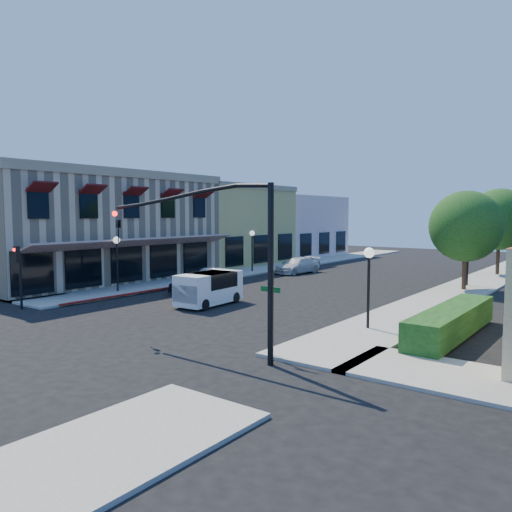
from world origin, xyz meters
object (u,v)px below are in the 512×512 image
Objects in this scene: signal_mast_arm at (221,240)px; lamppost_right_far at (468,247)px; street_tree_a at (466,226)px; secondary_signal at (18,266)px; lamppost_right_near at (369,267)px; street_name_sign at (270,309)px; street_tree_b at (499,219)px; lamppost_left_near at (117,250)px; parked_car_d at (300,263)px; white_van at (209,287)px; parked_car_c at (297,266)px; lamppost_left_far at (252,240)px; parked_car_b at (211,278)px; parked_car_a at (195,281)px.

lamppost_right_far is at bearing 83.30° from signal_mast_arm.
secondary_signal is at bearing -129.21° from street_tree_a.
lamppost_right_near is (-0.30, -14.00, -1.46)m from street_tree_a.
street_tree_a is at bearing 86.24° from street_name_sign.
signal_mast_arm is at bearing -95.51° from street_tree_b.
lamppost_left_near is 0.84× the size of parked_car_d.
signal_mast_arm is 1.95× the size of white_van.
lamppost_left_near is (-14.36, 6.50, -1.35)m from signal_mast_arm.
lamppost_right_near is 0.79× the size of parked_car_c.
street_tree_b is 30.65m from signal_mast_arm.
lamppost_right_near is 23.34m from parked_car_d.
secondary_signal is at bearing -135.42° from white_van.
white_van is (7.00, 6.90, -1.29)m from secondary_signal.
secondary_signal is 0.73× the size of parked_car_c.
parked_car_c is (-13.50, -0.33, -2.08)m from lamppost_right_far.
secondary_signal is 22.52m from parked_car_c.
lamppost_right_far is (0.00, 16.00, 0.00)m from lamppost_right_near.
lamppost_right_near is (16.50, 6.59, 0.42)m from secondary_signal.
street_tree_a is 14.34m from parked_car_c.
street_tree_a is at bearing 0.00° from lamppost_left_far.
signal_mast_arm reaches higher than lamppost_right_near.
lamppost_left_near is (-0.50, 6.59, 0.42)m from secondary_signal.
lamppost_left_far is (-0.50, 20.59, 0.42)m from secondary_signal.
signal_mast_arm is at bearing -44.82° from white_van.
parked_car_d is at bearing 165.07° from street_tree_a.
street_tree_a is 1.52× the size of parked_car_d.
street_tree_a is 26.64m from secondary_signal.
white_van is (-9.80, -23.69, -3.52)m from street_tree_b.
signal_mast_arm reaches higher than parked_car_b.
signal_mast_arm reaches higher than lamppost_left_near.
street_tree_b is 29.64m from lamppost_left_near.
street_tree_b is at bearing 90.00° from street_tree_a.
signal_mast_arm is 2.24× the size of lamppost_left_far.
street_name_sign is at bearing -99.78° from lamppost_right_near.
parked_car_d is (-5.20, 17.69, -0.44)m from white_van.
parked_car_c is (-13.80, -8.33, -3.89)m from street_tree_b.
lamppost_right_near is 0.89× the size of parked_car_a.
lamppost_right_near reaches higher than street_name_sign.
white_van is (-9.50, -15.69, -1.71)m from lamppost_right_far.
street_tree_b is at bearing 61.23° from secondary_signal.
street_tree_b is at bearing 21.35° from parked_car_d.
parked_car_b is (-10.90, 11.50, -3.42)m from signal_mast_arm.
street_tree_a is 1.58× the size of white_van.
street_tree_a is 20.00m from street_name_sign.
white_van is 0.91× the size of parked_car_c.
parked_car_c is at bearing 84.51° from parked_car_a.
parked_car_d is (-13.70, 23.80, -1.11)m from street_name_sign.
white_van is at bearing -52.49° from parked_car_b.
white_van is 1.02× the size of parked_car_a.
lamppost_right_near is (17.00, -14.00, 0.00)m from lamppost_left_far.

